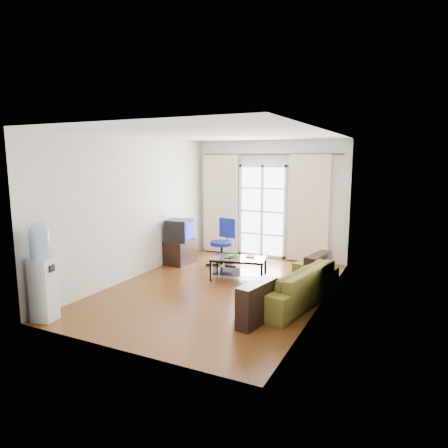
{
  "coord_description": "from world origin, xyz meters",
  "views": [
    {
      "loc": [
        3.07,
        -6.1,
        2.29
      ],
      "look_at": [
        -0.07,
        0.35,
        1.11
      ],
      "focal_mm": 32.0,
      "sensor_mm": 36.0,
      "label": 1
    }
  ],
  "objects_px": {
    "sofa": "(292,284)",
    "crt_tv": "(178,230)",
    "task_chair": "(223,252)",
    "coffee_table": "(239,265)",
    "tv_stand": "(181,252)",
    "water_cooler": "(42,270)"
  },
  "relations": [
    {
      "from": "crt_tv",
      "to": "water_cooler",
      "type": "height_order",
      "value": "water_cooler"
    },
    {
      "from": "task_chair",
      "to": "coffee_table",
      "type": "bearing_deg",
      "value": -38.09
    },
    {
      "from": "sofa",
      "to": "water_cooler",
      "type": "height_order",
      "value": "water_cooler"
    },
    {
      "from": "sofa",
      "to": "coffee_table",
      "type": "xyz_separation_m",
      "value": [
        -1.28,
        0.79,
        -0.03
      ]
    },
    {
      "from": "tv_stand",
      "to": "task_chair",
      "type": "relative_size",
      "value": 0.69
    },
    {
      "from": "coffee_table",
      "to": "crt_tv",
      "type": "bearing_deg",
      "value": 165.52
    },
    {
      "from": "sofa",
      "to": "tv_stand",
      "type": "height_order",
      "value": "sofa"
    },
    {
      "from": "tv_stand",
      "to": "coffee_table",
      "type": "bearing_deg",
      "value": -14.96
    },
    {
      "from": "crt_tv",
      "to": "task_chair",
      "type": "bearing_deg",
      "value": 8.9
    },
    {
      "from": "task_chair",
      "to": "water_cooler",
      "type": "xyz_separation_m",
      "value": [
        -0.99,
        -3.75,
        0.45
      ]
    },
    {
      "from": "water_cooler",
      "to": "task_chair",
      "type": "bearing_deg",
      "value": 60.83
    },
    {
      "from": "sofa",
      "to": "water_cooler",
      "type": "bearing_deg",
      "value": -42.14
    },
    {
      "from": "crt_tv",
      "to": "water_cooler",
      "type": "distance_m",
      "value": 3.45
    },
    {
      "from": "tv_stand",
      "to": "task_chair",
      "type": "distance_m",
      "value": 0.95
    },
    {
      "from": "coffee_table",
      "to": "task_chair",
      "type": "height_order",
      "value": "task_chair"
    },
    {
      "from": "crt_tv",
      "to": "tv_stand",
      "type": "bearing_deg",
      "value": 81.17
    },
    {
      "from": "sofa",
      "to": "crt_tv",
      "type": "height_order",
      "value": "crt_tv"
    },
    {
      "from": "task_chair",
      "to": "water_cooler",
      "type": "height_order",
      "value": "water_cooler"
    },
    {
      "from": "coffee_table",
      "to": "tv_stand",
      "type": "relative_size",
      "value": 1.6
    },
    {
      "from": "sofa",
      "to": "coffee_table",
      "type": "distance_m",
      "value": 1.5
    },
    {
      "from": "sofa",
      "to": "crt_tv",
      "type": "bearing_deg",
      "value": -101.97
    },
    {
      "from": "tv_stand",
      "to": "sofa",
      "type": "bearing_deg",
      "value": -21.86
    }
  ]
}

